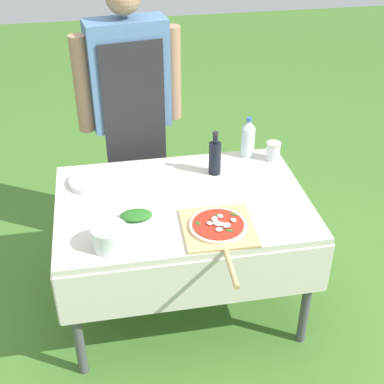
% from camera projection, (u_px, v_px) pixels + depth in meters
% --- Properties ---
extents(ground_plane, '(12.00, 12.00, 0.00)m').
position_uv_depth(ground_plane, '(183.00, 303.00, 3.10)').
color(ground_plane, '#477A2D').
extents(prep_table, '(1.28, 0.89, 0.72)m').
position_uv_depth(prep_table, '(182.00, 213.00, 2.75)').
color(prep_table, beige).
rests_on(prep_table, ground).
extents(person_cook, '(0.62, 0.26, 1.65)m').
position_uv_depth(person_cook, '(130.00, 101.00, 3.11)').
color(person_cook, '#333D56').
rests_on(person_cook, ground).
extents(pizza_on_peel, '(0.34, 0.58, 0.05)m').
position_uv_depth(pizza_on_peel, '(219.00, 228.00, 2.48)').
color(pizza_on_peel, tan).
rests_on(pizza_on_peel, prep_table).
extents(oil_bottle, '(0.07, 0.07, 0.25)m').
position_uv_depth(oil_bottle, '(215.00, 157.00, 2.86)').
color(oil_bottle, black).
rests_on(oil_bottle, prep_table).
extents(water_bottle, '(0.08, 0.08, 0.24)m').
position_uv_depth(water_bottle, '(248.00, 138.00, 3.01)').
color(water_bottle, silver).
rests_on(water_bottle, prep_table).
extents(herb_container, '(0.19, 0.13, 0.04)m').
position_uv_depth(herb_container, '(136.00, 216.00, 2.55)').
color(herb_container, silver).
rests_on(herb_container, prep_table).
extents(mixing_tub, '(0.16, 0.16, 0.11)m').
position_uv_depth(mixing_tub, '(110.00, 237.00, 2.36)').
color(mixing_tub, silver).
rests_on(mixing_tub, prep_table).
extents(plate_stack, '(0.26, 0.26, 0.03)m').
position_uv_depth(plate_stack, '(93.00, 181.00, 2.82)').
color(plate_stack, white).
rests_on(plate_stack, prep_table).
extents(sauce_jar, '(0.08, 0.08, 0.11)m').
position_uv_depth(sauce_jar, '(273.00, 152.00, 3.01)').
color(sauce_jar, silver).
rests_on(sauce_jar, prep_table).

